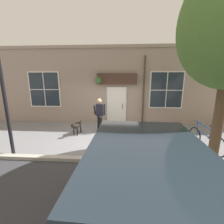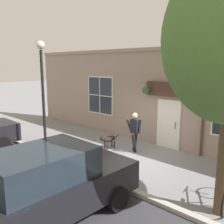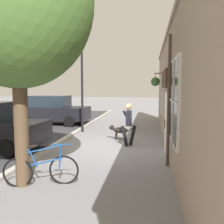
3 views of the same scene
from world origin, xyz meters
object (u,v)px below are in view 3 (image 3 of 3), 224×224
object	(u,v)px
pedestrian_walking	(129,121)
parked_car_nearest_curb	(52,110)
street_tree_by_curb	(17,6)
dog_on_leash	(119,130)
street_lamp	(82,73)
leaning_bicycle	(41,169)

from	to	relation	value
pedestrian_walking	parked_car_nearest_curb	bearing A→B (deg)	-44.13
street_tree_by_curb	dog_on_leash	bearing A→B (deg)	-106.67
street_tree_by_curb	street_lamp	xyz separation A→B (m)	(0.49, -6.91, -1.08)
pedestrian_walking	street_lamp	size ratio (longest dim) A/B	0.37
leaning_bicycle	street_lamp	bearing A→B (deg)	-82.49
leaning_bicycle	parked_car_nearest_curb	world-z (taller)	parked_car_nearest_curb
pedestrian_walking	dog_on_leash	world-z (taller)	pedestrian_walking
dog_on_leash	parked_car_nearest_curb	world-z (taller)	parked_car_nearest_curb
pedestrian_walking	street_tree_by_curb	bearing A→B (deg)	64.01
dog_on_leash	leaning_bicycle	xyz separation A→B (m)	(1.17, 5.23, -0.04)
dog_on_leash	street_tree_by_curb	size ratio (longest dim) A/B	0.18
dog_on_leash	pedestrian_walking	bearing A→B (deg)	115.45
parked_car_nearest_curb	street_lamp	xyz separation A→B (m)	(-2.53, 2.30, 2.08)
dog_on_leash	street_lamp	distance (m)	3.65
street_tree_by_curb	street_lamp	size ratio (longest dim) A/B	1.34
dog_on_leash	street_tree_by_curb	bearing A→B (deg)	73.33
pedestrian_walking	dog_on_leash	bearing A→B (deg)	-64.55
parked_car_nearest_curb	dog_on_leash	bearing A→B (deg)	139.67
pedestrian_walking	leaning_bicycle	distance (m)	4.56
pedestrian_walking	street_tree_by_curb	distance (m)	5.64
leaning_bicycle	street_lamp	size ratio (longest dim) A/B	0.38
street_tree_by_curb	pedestrian_walking	bearing A→B (deg)	-115.99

